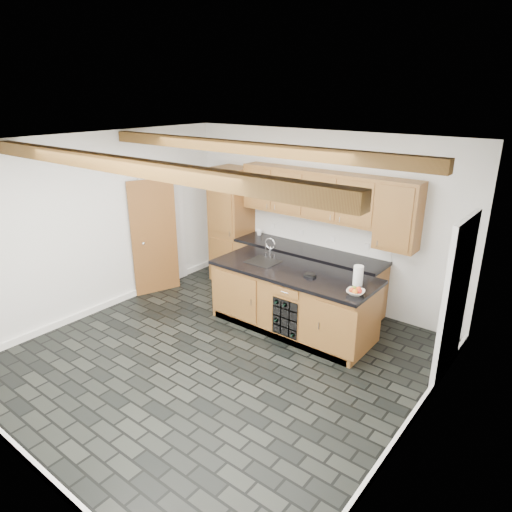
{
  "coord_description": "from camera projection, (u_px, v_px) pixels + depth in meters",
  "views": [
    {
      "loc": [
        3.63,
        -3.83,
        3.36
      ],
      "look_at": [
        0.01,
        0.8,
        1.22
      ],
      "focal_mm": 32.0,
      "sensor_mm": 36.0,
      "label": 1
    }
  ],
  "objects": [
    {
      "name": "paper_towel",
      "position": [
        358.0,
        275.0,
        6.02
      ],
      "size": [
        0.13,
        0.13,
        0.27
      ],
      "primitive_type": "cylinder",
      "color": "white",
      "rests_on": "island"
    },
    {
      "name": "ground",
      "position": [
        219.0,
        358.0,
        6.09
      ],
      "size": [
        5.0,
        5.0,
        0.0
      ],
      "primitive_type": "plane",
      "color": "black",
      "rests_on": "ground"
    },
    {
      "name": "fruit_cluster",
      "position": [
        356.0,
        290.0,
        5.76
      ],
      "size": [
        0.16,
        0.17,
        0.07
      ],
      "color": "#AF2117",
      "rests_on": "fruit_bowl"
    },
    {
      "name": "back_cabinetry",
      "position": [
        291.0,
        242.0,
        7.63
      ],
      "size": [
        3.65,
        0.62,
        2.2
      ],
      "color": "olive",
      "rests_on": "ground"
    },
    {
      "name": "room_shell",
      "position": [
        238.0,
        238.0,
        6.01
      ],
      "size": [
        5.01,
        5.0,
        5.0
      ],
      "color": "white",
      "rests_on": "ground"
    },
    {
      "name": "faucet",
      "position": [
        264.0,
        259.0,
        6.89
      ],
      "size": [
        0.45,
        0.4,
        0.34
      ],
      "color": "black",
      "rests_on": "island"
    },
    {
      "name": "island",
      "position": [
        292.0,
        300.0,
        6.7
      ],
      "size": [
        2.48,
        0.96,
        0.93
      ],
      "color": "olive",
      "rests_on": "ground"
    },
    {
      "name": "fruit_bowl",
      "position": [
        356.0,
        292.0,
        5.77
      ],
      "size": [
        0.28,
        0.28,
        0.06
      ],
      "primitive_type": "imported",
      "rotation": [
        0.0,
        0.0,
        0.26
      ],
      "color": "white",
      "rests_on": "island"
    },
    {
      "name": "kitchen_scale",
      "position": [
        310.0,
        275.0,
        6.32
      ],
      "size": [
        0.16,
        0.1,
        0.05
      ],
      "rotation": [
        0.0,
        0.0,
        -0.01
      ],
      "color": "black",
      "rests_on": "island"
    },
    {
      "name": "mug",
      "position": [
        259.0,
        233.0,
        8.13
      ],
      "size": [
        0.12,
        0.12,
        0.1
      ],
      "primitive_type": "imported",
      "rotation": [
        0.0,
        0.0,
        -0.2
      ],
      "color": "white",
      "rests_on": "back_cabinetry"
    }
  ]
}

